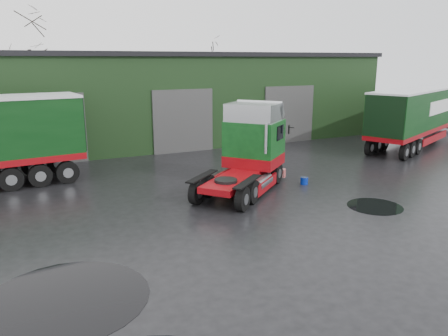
# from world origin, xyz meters

# --- Properties ---
(ground) EXTENTS (100.00, 100.00, 0.00)m
(ground) POSITION_xyz_m (0.00, 0.00, 0.00)
(ground) COLOR black
(warehouse) EXTENTS (32.40, 12.40, 6.30)m
(warehouse) POSITION_xyz_m (2.00, 20.00, 3.16)
(warehouse) COLOR black
(warehouse) RESTS_ON ground
(hero_tractor) EXTENTS (6.53, 6.10, 3.91)m
(hero_tractor) POSITION_xyz_m (1.16, 4.50, 1.96)
(hero_tractor) COLOR #0D4315
(hero_tractor) RESTS_ON ground
(lorry_right) EXTENTS (14.84, 8.44, 3.96)m
(lorry_right) POSITION_xyz_m (17.00, 9.00, 1.98)
(lorry_right) COLOR silver
(lorry_right) RESTS_ON ground
(wash_bucket) EXTENTS (0.45, 0.45, 0.34)m
(wash_bucket) POSITION_xyz_m (4.60, 4.41, 0.17)
(wash_bucket) COLOR #062092
(wash_bucket) RESTS_ON ground
(tree_back_a) EXTENTS (4.40, 4.40, 9.50)m
(tree_back_a) POSITION_xyz_m (-6.00, 30.00, 4.75)
(tree_back_a) COLOR black
(tree_back_a) RESTS_ON ground
(tree_back_b) EXTENTS (4.40, 4.40, 7.50)m
(tree_back_b) POSITION_xyz_m (10.00, 30.00, 3.75)
(tree_back_b) COLOR black
(tree_back_b) RESTS_ON ground
(puddle_1) EXTENTS (2.22, 2.22, 0.01)m
(puddle_1) POSITION_xyz_m (5.29, 0.47, 0.00)
(puddle_1) COLOR black
(puddle_1) RESTS_ON ground
(puddle_2) EXTENTS (4.19, 4.19, 0.01)m
(puddle_2) POSITION_xyz_m (-6.91, -1.58, 0.00)
(puddle_2) COLOR black
(puddle_2) RESTS_ON ground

